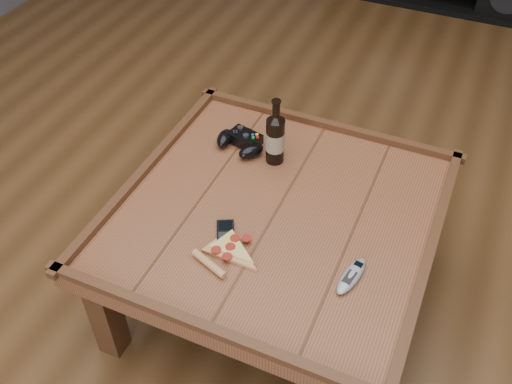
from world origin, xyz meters
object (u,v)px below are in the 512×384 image
at_px(smartphone, 225,233).
at_px(game_controller, 241,142).
at_px(pizza_slice, 227,251).
at_px(remote_control, 351,276).
at_px(coffee_table, 276,223).
at_px(beer_bottle, 275,137).

bearing_deg(smartphone, game_controller, 81.39).
xyz_separation_m(pizza_slice, smartphone, (-0.04, 0.06, -0.00)).
height_order(game_controller, remote_control, game_controller).
relative_size(coffee_table, remote_control, 6.44).
bearing_deg(coffee_table, pizza_slice, -107.06).
xyz_separation_m(beer_bottle, game_controller, (-0.14, 0.01, -0.08)).
relative_size(coffee_table, game_controller, 5.16).
bearing_deg(coffee_table, smartphone, -124.05).
relative_size(beer_bottle, pizza_slice, 0.95).
height_order(game_controller, pizza_slice, game_controller).
bearing_deg(remote_control, pizza_slice, -160.82).
bearing_deg(smartphone, remote_control, -28.33).
bearing_deg(smartphone, pizza_slice, -86.80).
xyz_separation_m(beer_bottle, pizza_slice, (0.03, -0.45, -0.09)).
bearing_deg(game_controller, coffee_table, -32.17).
bearing_deg(game_controller, remote_control, -23.90).
relative_size(coffee_table, pizza_slice, 3.90).
xyz_separation_m(coffee_table, game_controller, (-0.24, 0.24, 0.08)).
distance_m(game_controller, smartphone, 0.42).
distance_m(beer_bottle, smartphone, 0.40).
bearing_deg(coffee_table, game_controller, 134.42).
relative_size(pizza_slice, remote_control, 1.65).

